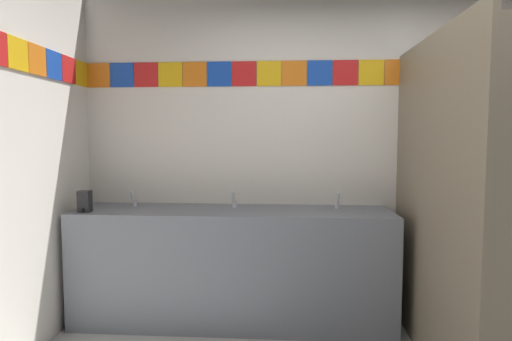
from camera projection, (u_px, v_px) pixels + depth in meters
The scene contains 8 objects.
wall_back at pixel (356, 150), 3.47m from camera, with size 4.49×0.09×2.67m.
vanity_counter at pixel (233, 264), 3.28m from camera, with size 2.43×0.58×0.88m.
faucet_left at pixel (134, 200), 3.39m from camera, with size 0.04×0.10×0.14m.
faucet_center at pixel (234, 201), 3.34m from camera, with size 0.04×0.10×0.14m.
faucet_right at pixel (337, 202), 3.28m from camera, with size 0.04×0.10×0.14m.
soap_dispenser at pixel (85, 201), 3.15m from camera, with size 0.09×0.09×0.16m.
stall_divider at pixel (475, 208), 2.41m from camera, with size 0.92×1.52×2.08m.
toilet at pixel (495, 293), 3.09m from camera, with size 0.39×0.49×0.74m.
Camera 1 is at (-0.58, -1.84, 1.44)m, focal length 29.65 mm.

